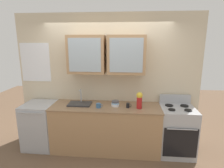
{
  "coord_description": "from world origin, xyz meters",
  "views": [
    {
      "loc": [
        0.43,
        -3.36,
        2.15
      ],
      "look_at": [
        0.12,
        0.0,
        1.36
      ],
      "focal_mm": 29.69,
      "sensor_mm": 36.0,
      "label": 1
    }
  ],
  "objects_px": {
    "bowl_stack": "(115,103)",
    "cup_near_bowls": "(128,105)",
    "sink_faucet": "(80,103)",
    "vase": "(139,100)",
    "stove_range": "(176,130)",
    "dishwasher": "(41,125)",
    "cup_near_sink": "(99,106)"
  },
  "relations": [
    {
      "from": "stove_range",
      "to": "bowl_stack",
      "type": "bearing_deg",
      "value": 179.35
    },
    {
      "from": "bowl_stack",
      "to": "sink_faucet",
      "type": "bearing_deg",
      "value": 178.5
    },
    {
      "from": "stove_range",
      "to": "sink_faucet",
      "type": "height_order",
      "value": "sink_faucet"
    },
    {
      "from": "cup_near_sink",
      "to": "dishwasher",
      "type": "distance_m",
      "value": 1.34
    },
    {
      "from": "vase",
      "to": "stove_range",
      "type": "bearing_deg",
      "value": 5.42
    },
    {
      "from": "vase",
      "to": "cup_near_bowls",
      "type": "bearing_deg",
      "value": 177.13
    },
    {
      "from": "bowl_stack",
      "to": "cup_near_sink",
      "type": "bearing_deg",
      "value": -157.62
    },
    {
      "from": "bowl_stack",
      "to": "cup_near_bowls",
      "type": "relative_size",
      "value": 1.55
    },
    {
      "from": "sink_faucet",
      "to": "bowl_stack",
      "type": "xyz_separation_m",
      "value": [
        0.7,
        -0.02,
        0.03
      ]
    },
    {
      "from": "dishwasher",
      "to": "cup_near_sink",
      "type": "bearing_deg",
      "value": -5.04
    },
    {
      "from": "sink_faucet",
      "to": "cup_near_sink",
      "type": "distance_m",
      "value": 0.42
    },
    {
      "from": "bowl_stack",
      "to": "dishwasher",
      "type": "bearing_deg",
      "value": -179.34
    },
    {
      "from": "sink_faucet",
      "to": "stove_range",
      "type": "bearing_deg",
      "value": -0.97
    },
    {
      "from": "vase",
      "to": "cup_near_sink",
      "type": "bearing_deg",
      "value": -176.71
    },
    {
      "from": "stove_range",
      "to": "vase",
      "type": "distance_m",
      "value": 0.96
    },
    {
      "from": "sink_faucet",
      "to": "vase",
      "type": "xyz_separation_m",
      "value": [
        1.16,
        -0.1,
        0.15
      ]
    },
    {
      "from": "bowl_stack",
      "to": "cup_near_bowls",
      "type": "bearing_deg",
      "value": -16.42
    },
    {
      "from": "dishwasher",
      "to": "stove_range",
      "type": "bearing_deg",
      "value": 0.09
    },
    {
      "from": "bowl_stack",
      "to": "dishwasher",
      "type": "xyz_separation_m",
      "value": [
        -1.54,
        -0.02,
        -0.51
      ]
    },
    {
      "from": "cup_near_sink",
      "to": "dishwasher",
      "type": "height_order",
      "value": "cup_near_sink"
    },
    {
      "from": "cup_near_sink",
      "to": "bowl_stack",
      "type": "bearing_deg",
      "value": 22.38
    },
    {
      "from": "stove_range",
      "to": "cup_near_bowls",
      "type": "distance_m",
      "value": 1.06
    },
    {
      "from": "bowl_stack",
      "to": "dishwasher",
      "type": "distance_m",
      "value": 1.62
    },
    {
      "from": "vase",
      "to": "cup_near_sink",
      "type": "height_order",
      "value": "vase"
    },
    {
      "from": "cup_near_sink",
      "to": "cup_near_bowls",
      "type": "relative_size",
      "value": 1.22
    },
    {
      "from": "bowl_stack",
      "to": "cup_near_sink",
      "type": "relative_size",
      "value": 1.27
    },
    {
      "from": "vase",
      "to": "dishwasher",
      "type": "relative_size",
      "value": 0.34
    },
    {
      "from": "sink_faucet",
      "to": "dishwasher",
      "type": "bearing_deg",
      "value": -177.51
    },
    {
      "from": "cup_near_bowls",
      "to": "bowl_stack",
      "type": "bearing_deg",
      "value": 163.58
    },
    {
      "from": "cup_near_sink",
      "to": "dishwasher",
      "type": "relative_size",
      "value": 0.13
    },
    {
      "from": "cup_near_bowls",
      "to": "sink_faucet",
      "type": "bearing_deg",
      "value": 174.54
    },
    {
      "from": "vase",
      "to": "dishwasher",
      "type": "distance_m",
      "value": 2.09
    }
  ]
}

